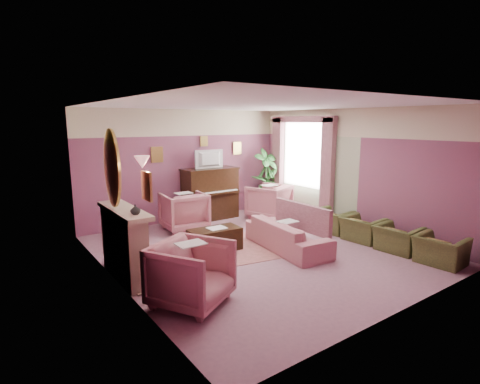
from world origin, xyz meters
TOP-DOWN VIEW (x-y plane):
  - floor at (0.00, 0.00)m, footprint 5.50×6.00m
  - ceiling at (0.00, 0.00)m, footprint 5.50×6.00m
  - wall_back at (0.00, 3.00)m, footprint 5.50×0.02m
  - wall_front at (0.00, -3.00)m, footprint 5.50×0.02m
  - wall_left at (-2.75, 0.00)m, footprint 0.02×6.00m
  - wall_right at (2.75, 0.00)m, footprint 0.02×6.00m
  - picture_rail_band at (0.00, 2.99)m, footprint 5.50×0.01m
  - stripe_panel at (2.73, 1.30)m, footprint 0.01×3.00m
  - fireplace_surround at (-2.59, 0.20)m, footprint 0.30×1.40m
  - fireplace_inset at (-2.49, 0.20)m, footprint 0.18×0.72m
  - fire_ember at (-2.45, 0.20)m, footprint 0.06×0.54m
  - mantel_shelf at (-2.56, 0.20)m, footprint 0.40×1.55m
  - hearth at (-2.39, 0.20)m, footprint 0.55×1.50m
  - mirror_frame at (-2.70, 0.20)m, footprint 0.04×0.72m
  - mirror_glass at (-2.67, 0.20)m, footprint 0.01×0.60m
  - sconce_shade at (-2.62, -0.85)m, footprint 0.20×0.20m
  - piano at (0.50, 2.68)m, footprint 1.40×0.60m
  - piano_keyshelf at (0.50, 2.33)m, footprint 1.30×0.12m
  - piano_keys at (0.50, 2.33)m, footprint 1.20×0.08m
  - piano_top at (0.50, 2.68)m, footprint 1.45×0.65m
  - television at (0.50, 2.63)m, footprint 0.80×0.12m
  - print_back_left at (-0.80, 2.96)m, footprint 0.30×0.03m
  - print_back_right at (1.55, 2.96)m, footprint 0.26×0.03m
  - print_back_mid at (0.50, 2.96)m, footprint 0.22×0.03m
  - print_left_wall at (-2.71, -1.20)m, footprint 0.03×0.28m
  - window_blind at (2.70, 1.55)m, footprint 0.03×1.40m
  - curtain_left at (2.62, 0.63)m, footprint 0.16×0.34m
  - curtain_right at (2.62, 2.47)m, footprint 0.16×0.34m
  - pelmet at (2.62, 1.55)m, footprint 0.16×2.20m
  - mantel_plant at (-2.55, 0.75)m, footprint 0.16×0.16m
  - mantel_vase at (-2.55, -0.30)m, footprint 0.16×0.16m
  - area_rug at (-0.63, 0.43)m, footprint 2.78×2.22m
  - coffee_table at (-0.72, 0.48)m, footprint 1.03×0.57m
  - table_paper at (-0.67, 0.48)m, footprint 0.35×0.28m
  - sofa at (0.49, -0.27)m, footprint 0.66×1.99m
  - sofa_throw at (0.89, -0.27)m, footprint 0.10×1.50m
  - floral_armchair_left at (-0.53, 2.16)m, footprint 0.94×0.94m
  - floral_armchair_right at (1.79, 1.84)m, footprint 0.94×0.94m
  - floral_armchair_front at (-2.13, -1.20)m, footprint 0.94×0.94m
  - olive_chair_a at (2.16, -2.44)m, footprint 0.56×0.79m
  - olive_chair_b at (2.16, -1.62)m, footprint 0.56×0.79m
  - olive_chair_c at (2.16, -0.80)m, footprint 0.56×0.79m
  - olive_chair_d at (2.16, 0.02)m, footprint 0.56×0.79m
  - side_table at (2.39, 2.64)m, footprint 0.52×0.52m
  - side_plant_big at (2.39, 2.64)m, footprint 0.30×0.30m
  - side_plant_small at (2.51, 2.54)m, footprint 0.16×0.16m
  - palm_pot at (2.21, 2.47)m, footprint 0.34×0.34m
  - palm_plant at (2.21, 2.47)m, footprint 0.76×0.76m

SIDE VIEW (x-z plane):
  - floor at x=0.00m, z-range -0.01..0.01m
  - area_rug at x=-0.63m, z-range 0.00..0.01m
  - hearth at x=-2.39m, z-range 0.00..0.02m
  - palm_pot at x=2.21m, z-range 0.00..0.34m
  - fire_ember at x=-2.45m, z-range 0.17..0.27m
  - coffee_table at x=-0.72m, z-range 0.00..0.45m
  - olive_chair_a at x=2.16m, z-range 0.00..0.69m
  - olive_chair_b at x=2.16m, z-range 0.00..0.69m
  - olive_chair_c at x=2.16m, z-range 0.00..0.69m
  - olive_chair_d at x=2.16m, z-range 0.00..0.69m
  - side_table at x=2.39m, z-range 0.00..0.70m
  - fireplace_inset at x=-2.49m, z-range 0.06..0.74m
  - sofa at x=0.49m, z-range 0.00..0.80m
  - table_paper at x=-0.67m, z-range 0.45..0.46m
  - floral_armchair_left at x=-0.53m, z-range 0.00..0.98m
  - floral_armchair_right at x=1.79m, z-range 0.00..0.98m
  - floral_armchair_front at x=-2.13m, z-range 0.00..0.98m
  - fireplace_surround at x=-2.59m, z-range 0.00..1.10m
  - sofa_throw at x=0.89m, z-range 0.32..0.88m
  - piano at x=0.50m, z-range 0.00..1.30m
  - piano_keyshelf at x=0.50m, z-range 0.69..0.75m
  - piano_keys at x=0.50m, z-range 0.75..0.77m
  - side_plant_small at x=2.51m, z-range 0.70..0.98m
  - side_plant_big at x=2.39m, z-range 0.70..1.04m
  - palm_plant at x=2.21m, z-range 0.34..1.78m
  - stripe_panel at x=2.73m, z-range 0.00..2.15m
  - mantel_shelf at x=-2.56m, z-range 1.09..1.16m
  - mantel_vase at x=-2.55m, z-range 1.15..1.31m
  - mantel_plant at x=-2.55m, z-range 1.15..1.43m
  - curtain_left at x=2.62m, z-range 0.00..2.60m
  - curtain_right at x=2.62m, z-range 0.00..2.60m
  - piano_top at x=0.50m, z-range 1.29..1.33m
  - wall_back at x=0.00m, z-range 0.00..2.80m
  - wall_front at x=0.00m, z-range 0.00..2.80m
  - wall_left at x=-2.75m, z-range 0.00..2.80m
  - wall_right at x=2.75m, z-range 0.00..2.80m
  - television at x=0.50m, z-range 1.36..1.84m
  - window_blind at x=2.70m, z-range 0.80..2.60m
  - print_back_left at x=-0.80m, z-range 1.53..1.91m
  - print_left_wall at x=-2.71m, z-range 1.54..1.90m
  - print_back_right at x=1.55m, z-range 1.61..1.95m
  - mirror_frame at x=-2.70m, z-range 1.20..2.40m
  - mirror_glass at x=-2.67m, z-range 1.27..2.33m
  - sconce_shade at x=-2.62m, z-range 1.90..2.06m
  - print_back_mid at x=0.50m, z-range 1.87..2.13m
  - picture_rail_band at x=0.00m, z-range 2.15..2.80m
  - pelmet at x=2.62m, z-range 2.48..2.64m
  - ceiling at x=0.00m, z-range 2.79..2.80m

